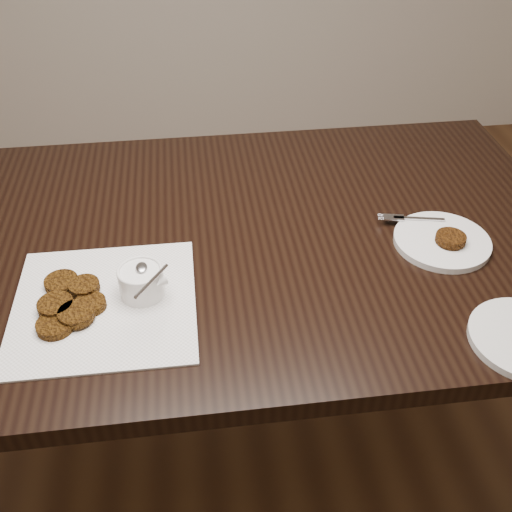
{
  "coord_description": "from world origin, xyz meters",
  "views": [
    {
      "loc": [
        -0.07,
        -0.84,
        1.51
      ],
      "look_at": [
        0.04,
        0.03,
        0.8
      ],
      "focal_mm": 41.8,
      "sensor_mm": 36.0,
      "label": 1
    }
  ],
  "objects_px": {
    "table": "(250,352)",
    "plate_with_patty": "(442,238)",
    "sauce_ramekin": "(139,269)",
    "napkin": "(105,304)"
  },
  "relations": [
    {
      "from": "napkin",
      "to": "sauce_ramekin",
      "type": "distance_m",
      "value": 0.1
    },
    {
      "from": "table",
      "to": "plate_with_patty",
      "type": "xyz_separation_m",
      "value": [
        0.39,
        -0.09,
        0.39
      ]
    },
    {
      "from": "sauce_ramekin",
      "to": "napkin",
      "type": "bearing_deg",
      "value": -164.96
    },
    {
      "from": "table",
      "to": "sauce_ramekin",
      "type": "distance_m",
      "value": 0.52
    },
    {
      "from": "napkin",
      "to": "table",
      "type": "bearing_deg",
      "value": 32.74
    },
    {
      "from": "sauce_ramekin",
      "to": "plate_with_patty",
      "type": "xyz_separation_m",
      "value": [
        0.61,
        0.08,
        -0.05
      ]
    },
    {
      "from": "sauce_ramekin",
      "to": "table",
      "type": "bearing_deg",
      "value": 37.3
    },
    {
      "from": "plate_with_patty",
      "to": "napkin",
      "type": "bearing_deg",
      "value": -171.83
    },
    {
      "from": "table",
      "to": "napkin",
      "type": "xyz_separation_m",
      "value": [
        -0.29,
        -0.19,
        0.38
      ]
    },
    {
      "from": "table",
      "to": "sauce_ramekin",
      "type": "xyz_separation_m",
      "value": [
        -0.22,
        -0.17,
        0.44
      ]
    }
  ]
}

